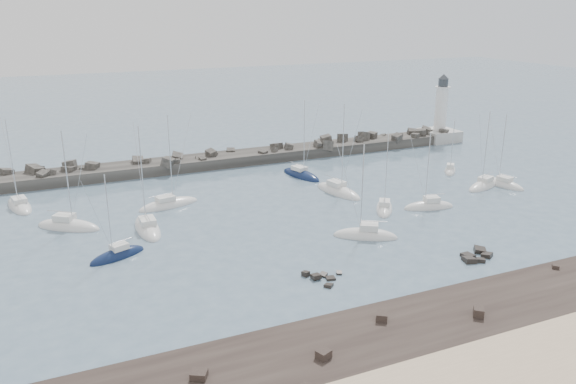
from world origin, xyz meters
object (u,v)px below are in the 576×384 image
(sailboat_8, at_px, (301,175))
(sailboat_9, at_px, (429,207))
(sailboat_4, at_px, (169,205))
(sailboat_6, at_px, (338,192))
(sailboat_10, at_px, (502,184))
(sailboat_3, at_px, (148,229))
(sailboat_13, at_px, (68,227))
(sailboat_11, at_px, (484,186))
(lighthouse, at_px, (440,126))
(sailboat_5, at_px, (366,236))
(sailboat_12, at_px, (450,171))
(sailboat_2, at_px, (118,256))
(sailboat_7, at_px, (384,209))
(sailboat_1, at_px, (20,206))

(sailboat_8, relative_size, sailboat_9, 1.17)
(sailboat_4, relative_size, sailboat_8, 1.01)
(sailboat_6, relative_size, sailboat_10, 1.21)
(sailboat_4, bearing_deg, sailboat_3, -119.04)
(sailboat_3, xyz_separation_m, sailboat_13, (-9.21, 4.65, 0.01))
(sailboat_8, bearing_deg, sailboat_10, -32.57)
(sailboat_6, distance_m, sailboat_11, 23.42)
(lighthouse, distance_m, sailboat_8, 39.83)
(sailboat_4, relative_size, sailboat_5, 1.09)
(sailboat_9, relative_size, sailboat_12, 1.23)
(sailboat_2, distance_m, sailboat_6, 35.53)
(sailboat_7, height_order, sailboat_8, sailboat_8)
(lighthouse, xyz_separation_m, sailboat_3, (-65.64, -26.01, -2.95))
(sailboat_3, bearing_deg, sailboat_11, -3.34)
(sailboat_6, bearing_deg, sailboat_7, -75.58)
(lighthouse, relative_size, sailboat_11, 1.12)
(sailboat_2, height_order, sailboat_3, sailboat_3)
(sailboat_2, xyz_separation_m, sailboat_4, (8.96, 14.77, -0.01))
(sailboat_2, relative_size, sailboat_9, 0.91)
(sailboat_5, height_order, sailboat_8, sailboat_8)
(sailboat_8, bearing_deg, sailboat_4, -165.91)
(sailboat_6, xyz_separation_m, sailboat_12, (23.13, 2.46, -0.01))
(sailboat_4, height_order, sailboat_13, sailboat_4)
(sailboat_5, relative_size, sailboat_13, 0.92)
(sailboat_5, xyz_separation_m, sailboat_11, (27.69, 10.15, -0.03))
(sailboat_12, bearing_deg, sailboat_9, -137.23)
(sailboat_6, height_order, sailboat_9, sailboat_6)
(sailboat_4, relative_size, sailboat_7, 1.21)
(sailboat_6, bearing_deg, sailboat_4, 170.10)
(sailboat_5, xyz_separation_m, sailboat_8, (3.70, 26.91, -0.02))
(sailboat_2, height_order, sailboat_10, sailboat_10)
(sailboat_4, xyz_separation_m, sailboat_12, (48.14, -1.91, 0.01))
(lighthouse, distance_m, sailboat_11, 32.28)
(sailboat_3, height_order, sailboat_5, sailboat_3)
(sailboat_1, relative_size, sailboat_12, 1.40)
(sailboat_9, bearing_deg, sailboat_6, 127.15)
(sailboat_7, relative_size, sailboat_11, 0.88)
(sailboat_12, bearing_deg, sailboat_4, 177.73)
(sailboat_1, height_order, sailboat_9, sailboat_1)
(sailboat_4, xyz_separation_m, sailboat_10, (50.66, -11.44, 0.00))
(sailboat_2, distance_m, sailboat_12, 58.53)
(sailboat_7, height_order, sailboat_13, sailboat_13)
(lighthouse, distance_m, sailboat_10, 31.61)
(lighthouse, height_order, sailboat_9, lighthouse)
(sailboat_1, bearing_deg, sailboat_8, -2.79)
(sailboat_1, relative_size, sailboat_2, 1.25)
(sailboat_2, height_order, sailboat_5, sailboat_5)
(lighthouse, height_order, sailboat_7, lighthouse)
(sailboat_3, bearing_deg, sailboat_10, -3.75)
(lighthouse, distance_m, sailboat_12, 24.19)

